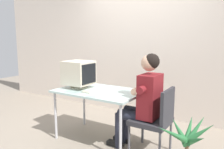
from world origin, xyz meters
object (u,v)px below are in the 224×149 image
object	(u,v)px
office_chair	(156,117)
person_seated	(143,99)
desk	(99,94)
crt_monitor	(79,73)
keyboard	(96,89)

from	to	relation	value
office_chair	person_seated	distance (m)	0.29
desk	crt_monitor	bearing A→B (deg)	-175.96
crt_monitor	person_seated	size ratio (longest dim) A/B	0.31
crt_monitor	desk	bearing A→B (deg)	4.04
crt_monitor	office_chair	bearing A→B (deg)	1.95
crt_monitor	person_seated	distance (m)	1.06
keyboard	office_chair	size ratio (longest dim) A/B	0.51
crt_monitor	keyboard	xyz separation A→B (m)	(0.32, -0.01, -0.21)
office_chair	person_seated	size ratio (longest dim) A/B	0.67
desk	office_chair	bearing A→B (deg)	1.10
desk	person_seated	world-z (taller)	person_seated
person_seated	desk	bearing A→B (deg)	-178.59
desk	keyboard	world-z (taller)	keyboard
keyboard	office_chair	distance (m)	0.94
office_chair	crt_monitor	bearing A→B (deg)	-178.05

